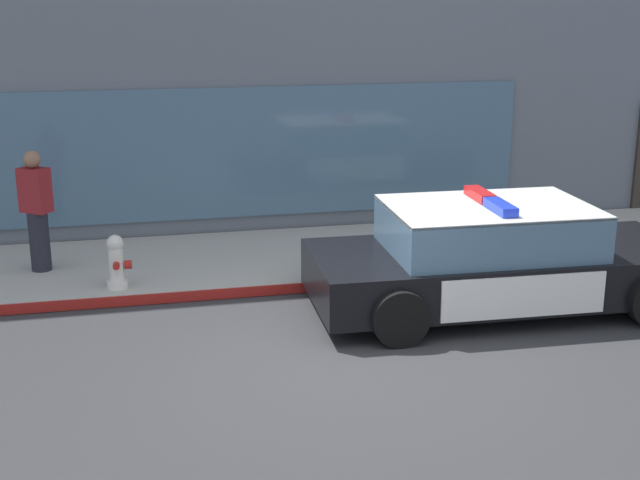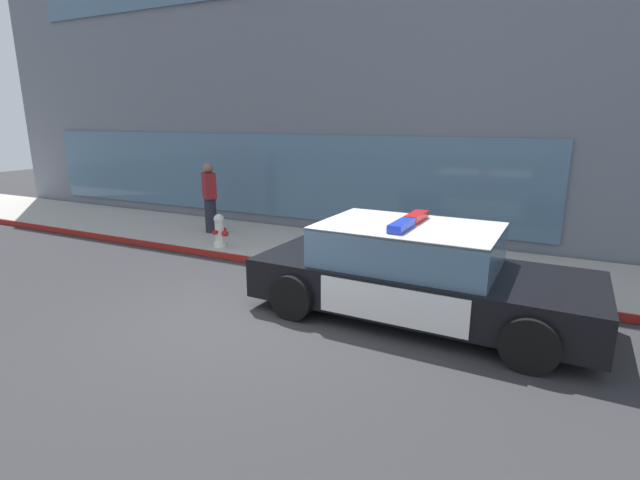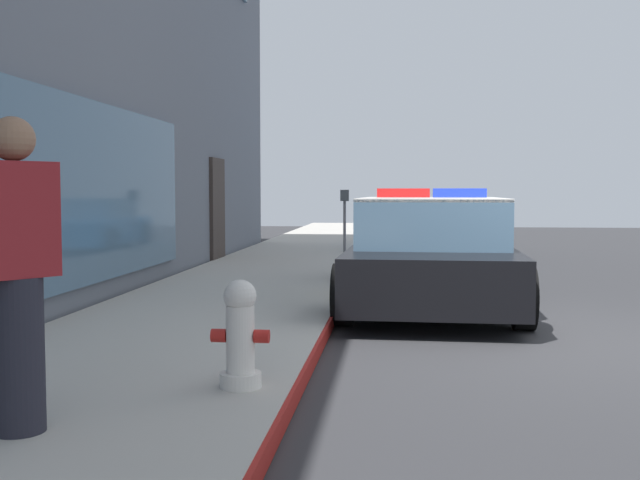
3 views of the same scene
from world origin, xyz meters
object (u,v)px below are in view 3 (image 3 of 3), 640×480
fire_hydrant (240,335)px  pedestrian_on_sidewalk (16,275)px  car_down_street (423,226)px  police_cruiser (431,253)px  parking_meter (345,209)px

fire_hydrant → pedestrian_on_sidewalk: size_ratio=0.42×
fire_hydrant → car_down_street: bearing=-7.1°
fire_hydrant → police_cruiser: bearing=-17.1°
fire_hydrant → parking_meter: 11.33m
car_down_street → pedestrian_on_sidewalk: size_ratio=2.59×
police_cruiser → parking_meter: 6.76m
police_cruiser → parking_meter: police_cruiser is taller
pedestrian_on_sidewalk → car_down_street: bearing=-64.0°
pedestrian_on_sidewalk → police_cruiser: bearing=-76.6°
car_down_street → pedestrian_on_sidewalk: 14.63m
car_down_street → fire_hydrant: bearing=176.5°
police_cruiser → pedestrian_on_sidewalk: pedestrian_on_sidewalk is taller
pedestrian_on_sidewalk → parking_meter: 12.41m
police_cruiser → fire_hydrant: (-4.75, 1.46, -0.18)m
car_down_street → parking_meter: parking_meter is taller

